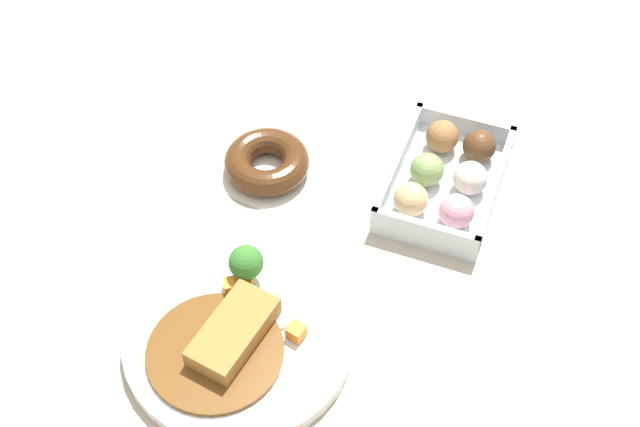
# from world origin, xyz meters

# --- Properties ---
(ground_plane) EXTENTS (1.60, 1.60, 0.00)m
(ground_plane) POSITION_xyz_m (0.00, 0.00, 0.00)
(ground_plane) COLOR #B2A893
(curry_plate) EXTENTS (0.25, 0.25, 0.07)m
(curry_plate) POSITION_xyz_m (0.11, -0.12, 0.01)
(curry_plate) COLOR white
(curry_plate) RESTS_ON ground_plane
(donut_box) EXTENTS (0.20, 0.13, 0.05)m
(donut_box) POSITION_xyz_m (-0.18, 0.04, 0.02)
(donut_box) COLOR silver
(donut_box) RESTS_ON ground_plane
(chocolate_ring_donut) EXTENTS (0.13, 0.13, 0.04)m
(chocolate_ring_donut) POSITION_xyz_m (-0.13, -0.18, 0.02)
(chocolate_ring_donut) COLOR white
(chocolate_ring_donut) RESTS_ON ground_plane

